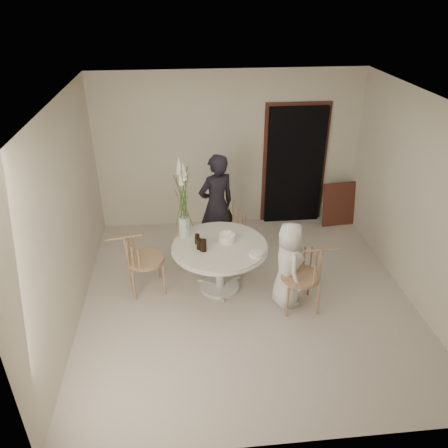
{
  "coord_description": "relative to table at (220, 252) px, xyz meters",
  "views": [
    {
      "loc": [
        -0.81,
        -4.81,
        3.87
      ],
      "look_at": [
        -0.29,
        0.3,
        1.02
      ],
      "focal_mm": 35.0,
      "sensor_mm": 36.0,
      "label": 1
    }
  ],
  "objects": [
    {
      "name": "plate_stack",
      "position": [
        0.45,
        -0.32,
        0.14
      ],
      "size": [
        0.21,
        0.21,
        0.05
      ],
      "primitive_type": "cylinder",
      "rotation": [
        0.0,
        0.0,
        0.15
      ],
      "color": "white",
      "rests_on": "table"
    },
    {
      "name": "boy",
      "position": [
        0.87,
        -0.41,
        -0.0
      ],
      "size": [
        0.44,
        0.63,
        1.22
      ],
      "primitive_type": "imported",
      "rotation": [
        0.0,
        0.0,
        1.66
      ],
      "color": "white",
      "rests_on": "ground"
    },
    {
      "name": "birthday_cake",
      "position": [
        0.11,
        0.08,
        0.17
      ],
      "size": [
        0.23,
        0.23,
        0.16
      ],
      "rotation": [
        0.0,
        0.0,
        0.05
      ],
      "color": "white",
      "rests_on": "table"
    },
    {
      "name": "cola_tumbler_c",
      "position": [
        -0.29,
        -0.08,
        0.19
      ],
      "size": [
        0.09,
        0.09,
        0.15
      ],
      "primitive_type": "cylinder",
      "rotation": [
        0.0,
        0.0,
        0.4
      ],
      "color": "black",
      "rests_on": "table"
    },
    {
      "name": "ground",
      "position": [
        0.35,
        -0.25,
        -0.62
      ],
      "size": [
        4.5,
        4.5,
        0.0
      ],
      "primitive_type": "plane",
      "color": "beige",
      "rests_on": "ground"
    },
    {
      "name": "girl",
      "position": [
        0.04,
        1.0,
        0.22
      ],
      "size": [
        0.72,
        0.62,
        1.67
      ],
      "primitive_type": "imported",
      "rotation": [
        0.0,
        0.0,
        3.57
      ],
      "color": "black",
      "rests_on": "ground"
    },
    {
      "name": "chair_right",
      "position": [
        1.14,
        -0.5,
        -0.04
      ],
      "size": [
        0.55,
        0.52,
        0.9
      ],
      "rotation": [
        0.0,
        0.0,
        -1.56
      ],
      "color": "tan",
      "rests_on": "ground"
    },
    {
      "name": "cola_tumbler_d",
      "position": [
        -0.3,
        0.06,
        0.19
      ],
      "size": [
        0.07,
        0.07,
        0.15
      ],
      "primitive_type": "cylinder",
      "rotation": [
        0.0,
        0.0,
        -0.01
      ],
      "color": "black",
      "rests_on": "table"
    },
    {
      "name": "cola_tumbler_a",
      "position": [
        -0.25,
        -0.13,
        0.19
      ],
      "size": [
        0.09,
        0.09,
        0.15
      ],
      "primitive_type": "cylinder",
      "rotation": [
        0.0,
        0.0,
        0.42
      ],
      "color": "black",
      "rests_on": "table"
    },
    {
      "name": "table",
      "position": [
        0.0,
        0.0,
        0.0
      ],
      "size": [
        1.33,
        1.33,
        0.73
      ],
      "color": "silver",
      "rests_on": "ground"
    },
    {
      "name": "chair_far",
      "position": [
        0.29,
        0.94,
        -0.11
      ],
      "size": [
        0.48,
        0.51,
        0.79
      ],
      "rotation": [
        0.0,
        0.0,
        -0.14
      ],
      "color": "tan",
      "rests_on": "ground"
    },
    {
      "name": "flower_vase",
      "position": [
        -0.47,
        0.29,
        0.67
      ],
      "size": [
        0.16,
        0.16,
        1.18
      ],
      "rotation": [
        0.0,
        0.0,
        0.07
      ],
      "color": "silver",
      "rests_on": "table"
    },
    {
      "name": "doorway",
      "position": [
        1.5,
        1.94,
        0.43
      ],
      "size": [
        1.0,
        0.1,
        2.1
      ],
      "primitive_type": "cube",
      "color": "black",
      "rests_on": "ground"
    },
    {
      "name": "chair_left",
      "position": [
        -1.16,
        0.06,
        -0.02
      ],
      "size": [
        0.61,
        0.57,
        0.92
      ],
      "rotation": [
        0.0,
        0.0,
        1.78
      ],
      "color": "tan",
      "rests_on": "ground"
    },
    {
      "name": "door_trim",
      "position": [
        1.5,
        1.98,
        0.49
      ],
      "size": [
        1.12,
        0.03,
        2.22
      ],
      "primitive_type": "cube",
      "color": "brown",
      "rests_on": "ground"
    },
    {
      "name": "cola_tumbler_b",
      "position": [
        -0.23,
        -0.14,
        0.2
      ],
      "size": [
        0.1,
        0.1,
        0.17
      ],
      "primitive_type": "cylinder",
      "rotation": [
        0.0,
        0.0,
        -0.42
      ],
      "color": "black",
      "rests_on": "table"
    },
    {
      "name": "picture_frame",
      "position": [
        2.3,
        1.7,
        -0.23
      ],
      "size": [
        0.6,
        0.23,
        0.78
      ],
      "primitive_type": "cube",
      "rotation": [
        -0.17,
        0.0,
        0.1
      ],
      "color": "brown",
      "rests_on": "ground"
    },
    {
      "name": "room_shell",
      "position": [
        0.35,
        -0.25,
        1.0
      ],
      "size": [
        4.5,
        4.5,
        4.5
      ],
      "color": "silver",
      "rests_on": "ground"
    }
  ]
}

